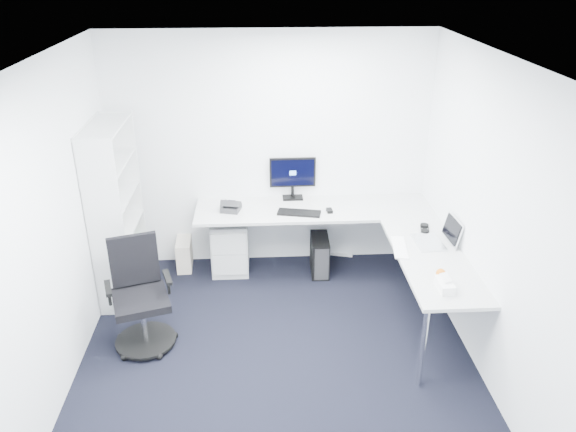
{
  "coord_description": "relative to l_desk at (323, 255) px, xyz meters",
  "views": [
    {
      "loc": [
        -0.13,
        -3.93,
        3.41
      ],
      "look_at": [
        0.15,
        1.05,
        1.05
      ],
      "focal_mm": 35.0,
      "sensor_mm": 36.0,
      "label": 1
    }
  ],
  "objects": [
    {
      "name": "bookshelf",
      "position": [
        -2.17,
        0.05,
        0.54
      ],
      "size": [
        0.37,
        0.95,
        1.9
      ],
      "primitive_type": null,
      "color": "silver",
      "rests_on": "ground"
    },
    {
      "name": "task_chair",
      "position": [
        -1.79,
        -0.93,
        0.12
      ],
      "size": [
        0.74,
        0.74,
        1.06
      ],
      "primitive_type": null,
      "rotation": [
        0.0,
        0.0,
        0.3
      ],
      "color": "black",
      "rests_on": "ground"
    },
    {
      "name": "drawer_pedestal",
      "position": [
        -1.03,
        0.46,
        -0.09
      ],
      "size": [
        0.42,
        0.52,
        0.64
      ],
      "primitive_type": "cube",
      "color": "#B6B9B8",
      "rests_on": "ground"
    },
    {
      "name": "black_keyboard",
      "position": [
        -0.25,
        0.21,
        0.42
      ],
      "size": [
        0.49,
        0.26,
        0.02
      ],
      "primitive_type": "cube",
      "rotation": [
        0.0,
        0.0,
        -0.21
      ],
      "color": "black",
      "rests_on": "l_desk"
    },
    {
      "name": "headphones",
      "position": [
        1.02,
        -0.26,
        0.43
      ],
      "size": [
        0.17,
        0.23,
        0.05
      ],
      "primitive_type": null,
      "rotation": [
        0.0,
        0.0,
        -0.23
      ],
      "color": "black",
      "rests_on": "l_desk"
    },
    {
      "name": "black_pc_tower",
      "position": [
        0.01,
        0.33,
        -0.19
      ],
      "size": [
        0.21,
        0.45,
        0.44
      ],
      "primitive_type": "cube",
      "rotation": [
        0.0,
        0.0,
        -0.03
      ],
      "color": "black",
      "rests_on": "ground"
    },
    {
      "name": "laptop",
      "position": [
        0.97,
        -0.55,
        0.54
      ],
      "size": [
        0.4,
        0.39,
        0.27
      ],
      "primitive_type": null,
      "rotation": [
        0.0,
        0.0,
        0.06
      ],
      "color": "silver",
      "rests_on": "l_desk"
    },
    {
      "name": "wall_back",
      "position": [
        -0.55,
        0.7,
        0.94
      ],
      "size": [
        3.6,
        0.02,
        2.7
      ],
      "primitive_type": "cube",
      "color": "white",
      "rests_on": "ground"
    },
    {
      "name": "l_desk",
      "position": [
        0.0,
        0.0,
        0.0
      ],
      "size": [
        2.78,
        1.56,
        0.81
      ],
      "primitive_type": null,
      "color": "#B6B9B8",
      "rests_on": "ground"
    },
    {
      "name": "power_strip",
      "position": [
        0.3,
        0.7,
        -0.39
      ],
      "size": [
        0.33,
        0.13,
        0.04
      ],
      "primitive_type": "cube",
      "rotation": [
        0.0,
        0.0,
        -0.25
      ],
      "color": "white",
      "rests_on": "ground"
    },
    {
      "name": "orange_fruit",
      "position": [
        0.9,
        -1.19,
        0.45
      ],
      "size": [
        0.09,
        0.09,
        0.09
      ],
      "primitive_type": "sphere",
      "color": "orange",
      "rests_on": "l_desk"
    },
    {
      "name": "wall_right",
      "position": [
        1.25,
        -1.4,
        0.94
      ],
      "size": [
        0.02,
        4.2,
        2.7
      ],
      "primitive_type": "cube",
      "color": "white",
      "rests_on": "ground"
    },
    {
      "name": "ground",
      "position": [
        -0.55,
        -1.4,
        -0.41
      ],
      "size": [
        4.2,
        4.2,
        0.0
      ],
      "primitive_type": "plane",
      "color": "black"
    },
    {
      "name": "white_keyboard",
      "position": [
        0.67,
        -0.63,
        0.41
      ],
      "size": [
        0.19,
        0.46,
        0.01
      ],
      "primitive_type": "cube",
      "rotation": [
        0.0,
        0.0,
        -0.14
      ],
      "color": "white",
      "rests_on": "l_desk"
    },
    {
      "name": "wall_left",
      "position": [
        -2.35,
        -1.4,
        0.94
      ],
      "size": [
        0.02,
        4.2,
        2.7
      ],
      "primitive_type": "cube",
      "color": "white",
      "rests_on": "ground"
    },
    {
      "name": "desk_phone",
      "position": [
        -0.99,
        0.33,
        0.47
      ],
      "size": [
        0.24,
        0.24,
        0.14
      ],
      "primitive_type": null,
      "rotation": [
        0.0,
        0.0,
        -0.24
      ],
      "color": "#2A2A2D",
      "rests_on": "l_desk"
    },
    {
      "name": "tissue_box",
      "position": [
        0.87,
        -1.37,
        0.44
      ],
      "size": [
        0.12,
        0.23,
        0.08
      ],
      "primitive_type": "cube",
      "rotation": [
        0.0,
        0.0,
        0.02
      ],
      "color": "white",
      "rests_on": "l_desk"
    },
    {
      "name": "beige_pc_tower",
      "position": [
        -1.58,
        0.52,
        -0.23
      ],
      "size": [
        0.18,
        0.38,
        0.35
      ],
      "primitive_type": "cube",
      "rotation": [
        0.0,
        0.0,
        0.05
      ],
      "color": "beige",
      "rests_on": "ground"
    },
    {
      "name": "monitor",
      "position": [
        -0.29,
        0.64,
        0.66
      ],
      "size": [
        0.53,
        0.18,
        0.51
      ],
      "primitive_type": null,
      "rotation": [
        0.0,
        0.0,
        0.01
      ],
      "color": "black",
      "rests_on": "l_desk"
    },
    {
      "name": "mouse",
      "position": [
        0.09,
        0.23,
        0.42
      ],
      "size": [
        0.07,
        0.11,
        0.03
      ],
      "primitive_type": "cube",
      "rotation": [
        0.0,
        0.0,
        0.08
      ],
      "color": "black",
      "rests_on": "l_desk"
    },
    {
      "name": "ceiling",
      "position": [
        -0.55,
        -1.4,
        2.29
      ],
      "size": [
        4.2,
        4.2,
        0.0
      ],
      "primitive_type": "plane",
      "color": "white"
    }
  ]
}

